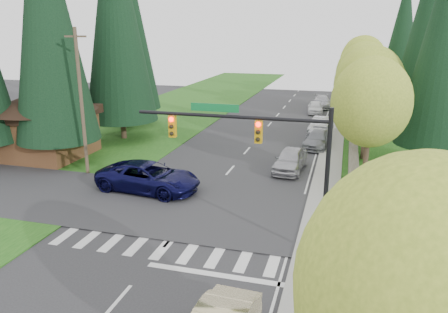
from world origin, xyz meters
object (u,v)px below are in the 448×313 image
at_px(parked_car_a, 290,160).
at_px(parked_car_c, 321,126).
at_px(parked_car_e, 322,102).
at_px(suv_navy, 149,177).
at_px(parked_car_d, 315,107).
at_px(parked_car_b, 317,139).

distance_m(parked_car_a, parked_car_c, 12.49).
distance_m(parked_car_a, parked_car_e, 27.40).
distance_m(parked_car_c, parked_car_e, 15.01).
bearing_deg(suv_navy, parked_car_e, -8.24).
xyz_separation_m(suv_navy, parked_car_d, (8.06, 29.61, -0.18)).
relative_size(suv_navy, parked_car_a, 1.36).
relative_size(parked_car_c, parked_car_e, 0.94).
distance_m(suv_navy, parked_car_a, 10.36).
bearing_deg(parked_car_c, parked_car_b, -81.89).
relative_size(parked_car_b, parked_car_e, 0.92).
bearing_deg(parked_car_d, parked_car_c, -88.06).
height_order(parked_car_c, parked_car_d, parked_car_c).
height_order(parked_car_b, parked_car_c, parked_car_c).
bearing_deg(parked_car_d, parked_car_e, 77.10).
distance_m(parked_car_b, parked_car_c, 5.25).
distance_m(suv_navy, parked_car_c, 21.15).
distance_m(parked_car_d, parked_car_e, 4.32).
xyz_separation_m(parked_car_c, parked_car_d, (-1.38, 10.70, -0.06)).
bearing_deg(parked_car_d, parked_car_a, -95.43).
xyz_separation_m(parked_car_c, parked_car_e, (-0.82, 14.98, -0.05)).
xyz_separation_m(parked_car_a, parked_car_b, (1.40, 7.16, -0.13)).
height_order(suv_navy, parked_car_c, suv_navy).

